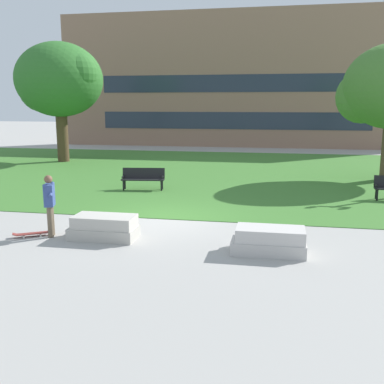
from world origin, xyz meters
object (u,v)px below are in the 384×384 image
Objects in this scene: concrete_block_center at (104,228)px; concrete_block_left at (269,241)px; person_skateboarder at (50,202)px; park_bench_near_left at (143,177)px; skateboard at (32,233)px.

concrete_block_left is (4.43, -0.39, 0.00)m from concrete_block_center.
concrete_block_center is 1.05× the size of person_skateboarder.
concrete_block_left is at bearing -5.08° from concrete_block_center.
concrete_block_center is 7.01m from park_bench_near_left.
person_skateboarder is 7.04m from park_bench_near_left.
park_bench_near_left is at bearing 81.66° from skateboard.
person_skateboarder reaches higher than concrete_block_left.
person_skateboarder reaches higher than concrete_block_center.
concrete_block_center is 1.00× the size of concrete_block_left.
park_bench_near_left is (-5.41, 7.33, 0.23)m from concrete_block_left.
concrete_block_left is 5.99m from person_skateboarder.
skateboard is 7.23m from park_bench_near_left.
concrete_block_center is 1.84× the size of skateboard.
concrete_block_left is at bearing -3.15° from person_skateboarder.
skateboard is at bearing -98.34° from park_bench_near_left.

